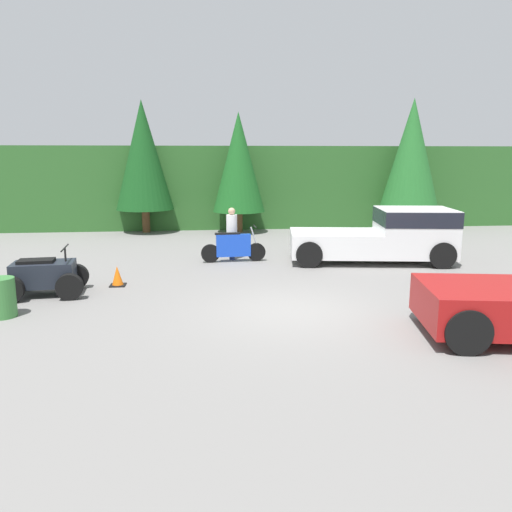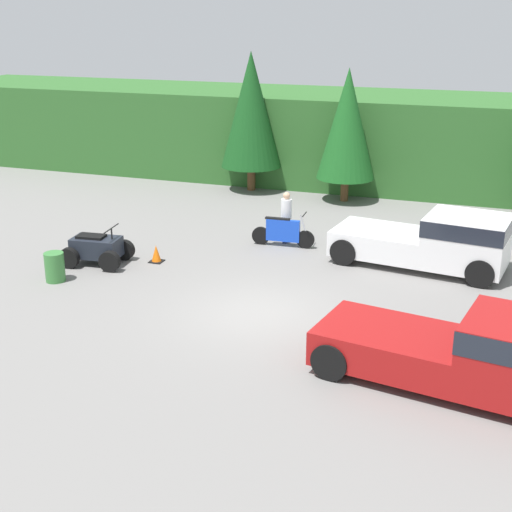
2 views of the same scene
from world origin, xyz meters
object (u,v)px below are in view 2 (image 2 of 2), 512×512
object	(u,v)px
pickup_truck_second	(438,240)
quad_atv	(97,249)
pickup_truck_red	(481,352)
rider_person	(286,215)
steel_barrel	(55,267)
traffic_cone	(156,254)
dirt_bike	(283,232)

from	to	relation	value
pickup_truck_second	quad_atv	bearing A→B (deg)	-155.23
pickup_truck_red	pickup_truck_second	bearing A→B (deg)	112.06
pickup_truck_red	rider_person	distance (m)	10.78
quad_atv	steel_barrel	distance (m)	1.77
pickup_truck_red	steel_barrel	xyz separation A→B (m)	(-12.15, 2.63, -0.51)
pickup_truck_red	rider_person	size ratio (longest dim) A/B	3.38
traffic_cone	pickup_truck_second	bearing A→B (deg)	15.12
dirt_bike	rider_person	xyz separation A→B (m)	(-0.03, 0.45, 0.47)
dirt_bike	quad_atv	xyz separation A→B (m)	(-5.04, -3.60, 0.00)
dirt_bike	quad_atv	world-z (taller)	quad_atv
pickup_truck_red	steel_barrel	distance (m)	12.44
traffic_cone	steel_barrel	xyz separation A→B (m)	(-2.07, -2.50, 0.19)
pickup_truck_red	dirt_bike	world-z (taller)	pickup_truck_red
steel_barrel	pickup_truck_red	bearing A→B (deg)	-12.20
quad_atv	steel_barrel	bearing A→B (deg)	-108.07
pickup_truck_red	dirt_bike	bearing A→B (deg)	140.10
steel_barrel	traffic_cone	bearing A→B (deg)	50.42
pickup_truck_red	quad_atv	size ratio (longest dim) A/B	2.81
pickup_truck_second	steel_barrel	world-z (taller)	pickup_truck_second
quad_atv	traffic_cone	distance (m)	1.87
rider_person	traffic_cone	xyz separation A→B (m)	(-3.33, -3.27, -0.71)
dirt_bike	pickup_truck_second	bearing A→B (deg)	-9.11
pickup_truck_red	rider_person	xyz separation A→B (m)	(-6.76, 8.40, 0.02)
rider_person	pickup_truck_red	bearing A→B (deg)	-48.88
traffic_cone	pickup_truck_red	bearing A→B (deg)	-26.93
quad_atv	steel_barrel	world-z (taller)	quad_atv
rider_person	steel_barrel	xyz separation A→B (m)	(-5.39, -5.77, -0.52)
steel_barrel	rider_person	bearing A→B (deg)	46.93
pickup_truck_red	traffic_cone	distance (m)	11.34
pickup_truck_second	quad_atv	xyz separation A→B (m)	(-10.17, -3.07, -0.45)
quad_atv	pickup_truck_second	bearing A→B (deg)	11.18
dirt_bike	traffic_cone	world-z (taller)	dirt_bike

